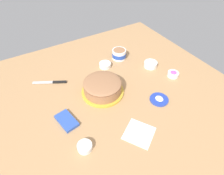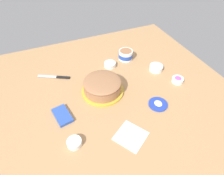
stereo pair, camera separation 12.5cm
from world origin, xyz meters
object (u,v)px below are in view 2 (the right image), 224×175
object	(u,v)px
spreading_knife	(57,77)
sprinkle_bowl_pink	(110,64)
frosting_tub_lid	(158,104)
paper_napkin	(131,136)
frosted_cake	(102,86)
sprinkle_bowl_orange	(156,68)
candy_box_lower	(62,115)
frosting_tub	(126,55)
sprinkle_bowl_blue	(74,143)
sprinkle_bowl_rainbow	(178,80)

from	to	relation	value
spreading_knife	sprinkle_bowl_pink	distance (m)	0.41
frosting_tub_lid	paper_napkin	world-z (taller)	frosting_tub_lid
sprinkle_bowl_pink	frosted_cake	bearing A→B (deg)	147.55
sprinkle_bowl_orange	candy_box_lower	world-z (taller)	sprinkle_bowl_orange
paper_napkin	sprinkle_bowl_orange	bearing A→B (deg)	-44.62
sprinkle_bowl_pink	frosting_tub	bearing A→B (deg)	-74.35
sprinkle_bowl_orange	paper_napkin	size ratio (longest dim) A/B	0.67
spreading_knife	paper_napkin	world-z (taller)	spreading_knife
sprinkle_bowl_pink	candy_box_lower	xyz separation A→B (m)	(-0.34, 0.44, -0.01)
frosting_tub	sprinkle_bowl_blue	distance (m)	0.83
frosting_tub	sprinkle_bowl_pink	xyz separation A→B (m)	(-0.04, 0.15, -0.02)
frosting_tub	spreading_knife	bearing A→B (deg)	91.86
frosted_cake	candy_box_lower	xyz separation A→B (m)	(-0.10, 0.29, -0.04)
sprinkle_bowl_orange	sprinkle_bowl_rainbow	world-z (taller)	sprinkle_bowl_orange
frosted_cake	frosting_tub	world-z (taller)	frosted_cake
frosting_tub_lid	sprinkle_bowl_orange	world-z (taller)	sprinkle_bowl_orange
candy_box_lower	sprinkle_bowl_pink	bearing A→B (deg)	-62.95
frosting_tub_lid	sprinkle_bowl_pink	distance (m)	0.50
frosted_cake	sprinkle_bowl_pink	size ratio (longest dim) A/B	3.14
frosting_tub_lid	sprinkle_bowl_blue	world-z (taller)	sprinkle_bowl_blue
frosting_tub_lid	sprinkle_bowl_blue	bearing A→B (deg)	96.78
frosting_tub	sprinkle_bowl_orange	distance (m)	0.27
sprinkle_bowl_pink	paper_napkin	xyz separation A→B (m)	(-0.62, 0.13, -0.01)
sprinkle_bowl_pink	paper_napkin	world-z (taller)	sprinkle_bowl_pink
frosted_cake	candy_box_lower	world-z (taller)	frosted_cake
frosted_cake	candy_box_lower	size ratio (longest dim) A/B	1.94
sprinkle_bowl_blue	sprinkle_bowl_orange	bearing A→B (deg)	-62.92
frosted_cake	sprinkle_bowl_orange	xyz separation A→B (m)	(0.06, -0.45, -0.03)
sprinkle_bowl_orange	sprinkle_bowl_blue	world-z (taller)	sprinkle_bowl_orange
spreading_knife	sprinkle_bowl_orange	size ratio (longest dim) A/B	2.17
frosting_tub_lid	sprinkle_bowl_pink	world-z (taller)	sprinkle_bowl_pink
sprinkle_bowl_orange	sprinkle_bowl_blue	size ratio (longest dim) A/B	1.29
frosted_cake	sprinkle_bowl_blue	size ratio (longest dim) A/B	3.62
frosting_tub	frosted_cake	bearing A→B (deg)	132.57
sprinkle_bowl_blue	sprinkle_bowl_rainbow	xyz separation A→B (m)	(0.20, -0.79, 0.00)
sprinkle_bowl_rainbow	paper_napkin	bearing A→B (deg)	118.01
sprinkle_bowl_rainbow	paper_napkin	distance (m)	0.57
sprinkle_bowl_pink	sprinkle_bowl_blue	size ratio (longest dim) A/B	1.15
spreading_knife	sprinkle_bowl_orange	bearing A→B (deg)	-105.81
frosting_tub	paper_napkin	bearing A→B (deg)	156.52
frosting_tub	spreading_knife	distance (m)	0.56
sprinkle_bowl_rainbow	candy_box_lower	bearing A→B (deg)	89.41
paper_napkin	spreading_knife	bearing A→B (deg)	23.14
frosting_tub	sprinkle_bowl_blue	bearing A→B (deg)	135.62
frosted_cake	paper_napkin	xyz separation A→B (m)	(-0.38, -0.02, -0.04)
sprinkle_bowl_pink	sprinkle_bowl_orange	xyz separation A→B (m)	(-0.18, -0.30, 0.00)
spreading_knife	sprinkle_bowl_pink	size ratio (longest dim) A/B	2.44
sprinkle_bowl_blue	paper_napkin	world-z (taller)	sprinkle_bowl_blue
sprinkle_bowl_pink	sprinkle_bowl_rainbow	bearing A→B (deg)	-133.33
spreading_knife	sprinkle_bowl_rainbow	distance (m)	0.86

